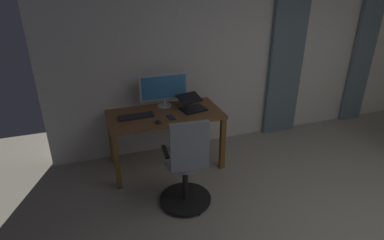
% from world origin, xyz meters
% --- Properties ---
extents(back_room_partition, '(5.81, 0.10, 2.64)m').
position_xyz_m(back_room_partition, '(0.00, -2.76, 1.32)').
color(back_room_partition, silver).
rests_on(back_room_partition, ground).
extents(curtain_left_panel, '(0.38, 0.06, 2.31)m').
position_xyz_m(curtain_left_panel, '(-1.83, -2.65, 1.16)').
color(curtain_left_panel, slate).
rests_on(curtain_left_panel, ground).
extents(curtain_right_panel, '(0.53, 0.06, 2.31)m').
position_xyz_m(curtain_right_panel, '(-0.42, -2.65, 1.16)').
color(curtain_right_panel, slate).
rests_on(curtain_right_panel, ground).
extents(desk, '(1.37, 0.68, 0.73)m').
position_xyz_m(desk, '(1.50, -2.28, 0.64)').
color(desk, brown).
rests_on(desk, ground).
extents(office_chair, '(0.56, 0.56, 1.05)m').
position_xyz_m(office_chair, '(1.51, -1.42, 0.49)').
color(office_chair, black).
rests_on(office_chair, ground).
extents(computer_monitor, '(0.61, 0.18, 0.42)m').
position_xyz_m(computer_monitor, '(1.45, -2.50, 0.97)').
color(computer_monitor, '#B7BCC1').
rests_on(computer_monitor, desk).
extents(computer_keyboard, '(0.41, 0.13, 0.02)m').
position_xyz_m(computer_keyboard, '(1.85, -2.27, 0.75)').
color(computer_keyboard, '#232328').
rests_on(computer_keyboard, desk).
extents(laptop, '(0.35, 0.37, 0.16)m').
position_xyz_m(laptop, '(1.15, -2.29, 0.79)').
color(laptop, black).
rests_on(laptop, desk).
extents(computer_mouse, '(0.06, 0.10, 0.04)m').
position_xyz_m(computer_mouse, '(1.64, -2.02, 0.75)').
color(computer_mouse, '#232328').
rests_on(computer_mouse, desk).
extents(cell_phone_face_up, '(0.08, 0.15, 0.01)m').
position_xyz_m(cell_phone_face_up, '(1.47, -2.12, 0.74)').
color(cell_phone_face_up, '#232328').
rests_on(cell_phone_face_up, desk).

